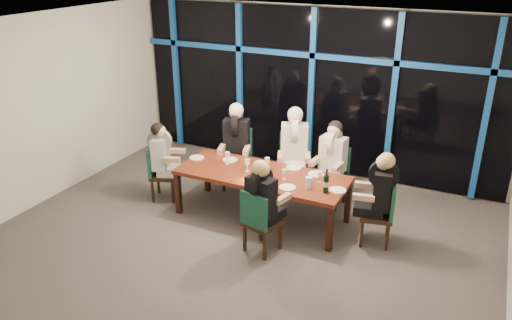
# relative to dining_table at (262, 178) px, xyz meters

# --- Properties ---
(room) EXTENTS (7.04, 7.00, 3.02)m
(room) POSITION_rel_dining_table_xyz_m (0.00, -0.80, 1.34)
(room) COLOR #59524E
(room) RESTS_ON ground
(window_wall) EXTENTS (6.86, 0.43, 2.94)m
(window_wall) POSITION_rel_dining_table_xyz_m (0.01, 2.13, 0.87)
(window_wall) COLOR black
(window_wall) RESTS_ON ground
(dining_table) EXTENTS (2.60, 1.00, 0.75)m
(dining_table) POSITION_rel_dining_table_xyz_m (0.00, 0.00, 0.00)
(dining_table) COLOR maroon
(dining_table) RESTS_ON ground
(chair_far_left) EXTENTS (0.60, 0.60, 1.03)m
(chair_far_left) POSITION_rel_dining_table_xyz_m (-0.87, 0.87, -0.10)
(chair_far_left) COLOR black
(chair_far_left) RESTS_ON ground
(chair_far_mid) EXTENTS (0.63, 0.63, 1.05)m
(chair_far_mid) POSITION_rel_dining_table_xyz_m (0.12, 1.01, -0.09)
(chair_far_mid) COLOR black
(chair_far_mid) RESTS_ON ground
(chair_far_right) EXTENTS (0.50, 0.50, 0.97)m
(chair_far_right) POSITION_rel_dining_table_xyz_m (0.83, 0.96, -0.14)
(chair_far_right) COLOR black
(chair_far_right) RESTS_ON ground
(chair_end_left) EXTENTS (0.54, 0.54, 0.91)m
(chair_end_left) POSITION_rel_dining_table_xyz_m (-1.80, -0.14, -0.17)
(chair_end_left) COLOR black
(chair_end_left) RESTS_ON ground
(chair_end_right) EXTENTS (0.52, 0.52, 0.94)m
(chair_end_right) POSITION_rel_dining_table_xyz_m (1.84, 0.07, -0.15)
(chair_end_right) COLOR black
(chair_end_right) RESTS_ON ground
(chair_near_mid) EXTENTS (0.52, 0.52, 0.94)m
(chair_near_mid) POSITION_rel_dining_table_xyz_m (0.39, -0.91, -0.16)
(chair_near_mid) COLOR black
(chair_near_mid) RESTS_ON ground
(diner_far_left) EXTENTS (0.61, 0.70, 1.01)m
(diner_far_left) POSITION_rel_dining_table_xyz_m (-0.85, 0.78, 0.30)
(diner_far_left) COLOR black
(diner_far_left) RESTS_ON ground
(diner_far_mid) EXTENTS (0.64, 0.72, 1.02)m
(diner_far_mid) POSITION_rel_dining_table_xyz_m (0.15, 0.92, 0.32)
(diner_far_mid) COLOR silver
(diner_far_mid) RESTS_ON ground
(diner_far_right) EXTENTS (0.51, 0.63, 0.95)m
(diner_far_right) POSITION_rel_dining_table_xyz_m (0.82, 0.88, 0.25)
(diner_far_right) COLOR silver
(diner_far_right) RESTS_ON ground
(diner_end_left) EXTENTS (0.62, 0.55, 0.88)m
(diner_end_left) POSITION_rel_dining_table_xyz_m (-1.73, -0.11, 0.19)
(diner_end_left) COLOR black
(diner_end_left) RESTS_ON ground
(diner_end_right) EXTENTS (0.63, 0.52, 0.92)m
(diner_end_right) POSITION_rel_dining_table_xyz_m (1.76, 0.06, 0.22)
(diner_end_right) COLOR black
(diner_end_right) RESTS_ON ground
(diner_near_mid) EXTENTS (0.53, 0.63, 0.91)m
(diner_near_mid) POSITION_rel_dining_table_xyz_m (0.40, -0.83, 0.22)
(diner_near_mid) COLOR black
(diner_near_mid) RESTS_ON ground
(plate_far_left) EXTENTS (0.24, 0.24, 0.01)m
(plate_far_left) POSITION_rel_dining_table_xyz_m (-0.68, 0.24, 0.08)
(plate_far_left) COLOR white
(plate_far_left) RESTS_ON dining_table
(plate_far_mid) EXTENTS (0.24, 0.24, 0.01)m
(plate_far_mid) POSITION_rel_dining_table_xyz_m (0.36, 0.40, 0.08)
(plate_far_mid) COLOR white
(plate_far_mid) RESTS_ON dining_table
(plate_far_right) EXTENTS (0.24, 0.24, 0.01)m
(plate_far_right) POSITION_rel_dining_table_xyz_m (0.75, 0.32, 0.08)
(plate_far_right) COLOR white
(plate_far_right) RESTS_ON dining_table
(plate_end_left) EXTENTS (0.24, 0.24, 0.01)m
(plate_end_left) POSITION_rel_dining_table_xyz_m (-1.20, 0.08, 0.08)
(plate_end_left) COLOR white
(plate_end_left) RESTS_ON dining_table
(plate_end_right) EXTENTS (0.24, 0.24, 0.01)m
(plate_end_right) POSITION_rel_dining_table_xyz_m (1.20, -0.06, 0.08)
(plate_end_right) COLOR white
(plate_end_right) RESTS_ON dining_table
(plate_near_mid) EXTENTS (0.24, 0.24, 0.01)m
(plate_near_mid) POSITION_rel_dining_table_xyz_m (0.53, -0.28, 0.08)
(plate_near_mid) COLOR white
(plate_near_mid) RESTS_ON dining_table
(wine_bottle) EXTENTS (0.08, 0.08, 0.35)m
(wine_bottle) POSITION_rel_dining_table_xyz_m (1.07, -0.17, 0.20)
(wine_bottle) COLOR black
(wine_bottle) RESTS_ON dining_table
(water_pitcher) EXTENTS (0.11, 0.10, 0.18)m
(water_pitcher) POSITION_rel_dining_table_xyz_m (0.81, -0.17, 0.16)
(water_pitcher) COLOR silver
(water_pitcher) RESTS_ON dining_table
(tea_light) EXTENTS (0.05, 0.05, 0.03)m
(tea_light) POSITION_rel_dining_table_xyz_m (-0.09, -0.31, 0.08)
(tea_light) COLOR #FFB04C
(tea_light) RESTS_ON dining_table
(wine_glass_a) EXTENTS (0.08, 0.08, 0.20)m
(wine_glass_a) POSITION_rel_dining_table_xyz_m (-0.24, -0.02, 0.21)
(wine_glass_a) COLOR white
(wine_glass_a) RESTS_ON dining_table
(wine_glass_b) EXTENTS (0.07, 0.07, 0.19)m
(wine_glass_b) POSITION_rel_dining_table_xyz_m (0.01, 0.17, 0.21)
(wine_glass_b) COLOR silver
(wine_glass_b) RESTS_ON dining_table
(wine_glass_c) EXTENTS (0.06, 0.06, 0.16)m
(wine_glass_c) POSITION_rel_dining_table_xyz_m (0.39, -0.04, 0.19)
(wine_glass_c) COLOR silver
(wine_glass_c) RESTS_ON dining_table
(wine_glass_d) EXTENTS (0.08, 0.08, 0.20)m
(wine_glass_d) POSITION_rel_dining_table_xyz_m (-0.64, 0.10, 0.21)
(wine_glass_d) COLOR silver
(wine_glass_d) RESTS_ON dining_table
(wine_glass_e) EXTENTS (0.07, 0.07, 0.17)m
(wine_glass_e) POSITION_rel_dining_table_xyz_m (0.88, 0.10, 0.19)
(wine_glass_e) COLOR silver
(wine_glass_e) RESTS_ON dining_table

